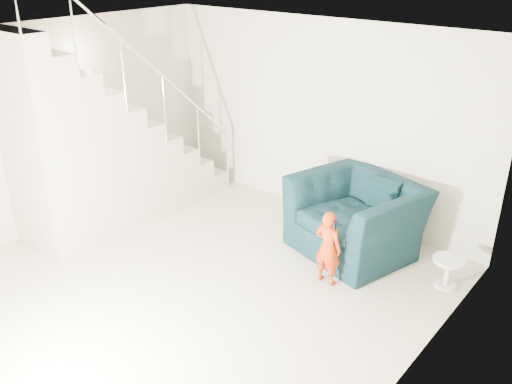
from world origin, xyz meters
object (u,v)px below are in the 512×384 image
(side_table, at_px, (448,268))
(staircase, at_px, (100,158))
(armchair, at_px, (356,217))
(toddler, at_px, (328,248))

(side_table, bearing_deg, staircase, -160.88)
(armchair, distance_m, toddler, 0.84)
(toddler, xyz_separation_m, side_table, (1.09, 0.79, -0.21))
(toddler, height_order, side_table, toddler)
(staircase, bearing_deg, toddler, 12.20)
(side_table, bearing_deg, armchair, 178.19)
(toddler, xyz_separation_m, staircase, (-3.16, -0.68, 0.50))
(armchair, relative_size, toddler, 1.59)
(side_table, bearing_deg, toddler, -144.11)
(armchair, relative_size, side_table, 4.00)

